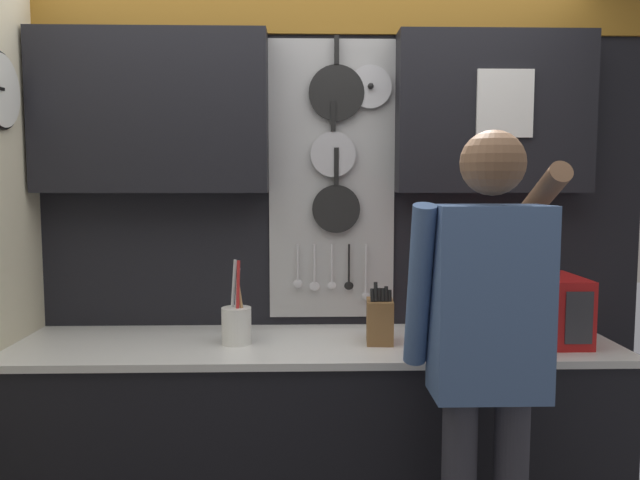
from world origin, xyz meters
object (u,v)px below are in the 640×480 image
microwave (520,309)px  person (487,340)px  utensil_crock (237,324)px  knife_block (380,321)px

microwave → person: size_ratio=0.28×
utensil_crock → person: person is taller
person → utensil_crock: bearing=149.9°
microwave → utensil_crock: bearing=179.9°
knife_block → utensil_crock: bearing=179.9°
microwave → utensil_crock: size_ratio=1.41×
utensil_crock → person: size_ratio=0.20×
knife_block → person: (0.30, -0.52, 0.05)m
utensil_crock → microwave: bearing=-0.1°
knife_block → utensil_crock: 0.61m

